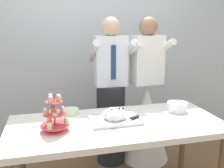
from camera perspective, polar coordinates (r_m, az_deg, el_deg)
rear_wall at (r=3.46m, az=-5.39°, el=11.09°), size 5.20×0.10×2.90m
dessert_table at (r=2.20m, az=1.06°, el=-10.40°), size 1.80×0.80×0.78m
cupcake_stand at (r=2.03m, az=-12.70°, el=-7.02°), size 0.23×0.23×0.31m
main_cake_tray at (r=2.19m, az=0.68°, el=-7.20°), size 0.42×0.33×0.13m
plate_stack at (r=2.50m, az=14.32°, el=-4.94°), size 0.19×0.19×0.09m
round_cake at (r=2.37m, az=-9.21°, el=-6.30°), size 0.24×0.24×0.06m
person_groom at (r=2.87m, az=-0.26°, el=-3.64°), size 0.47×0.50×1.66m
person_bride at (r=3.02m, az=7.50°, el=-6.15°), size 0.56×0.56×1.66m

